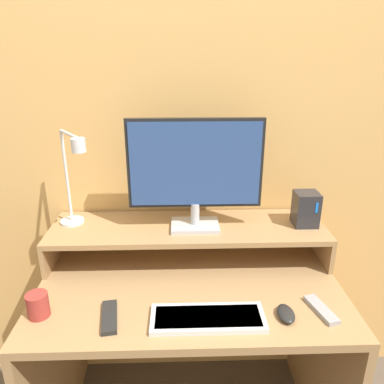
# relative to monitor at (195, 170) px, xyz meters

# --- Properties ---
(wall_back) EXTENTS (6.00, 0.05, 2.50)m
(wall_back) POSITION_rel_monitor_xyz_m (-0.03, 0.21, 0.09)
(wall_back) COLOR #E5AD60
(wall_back) RESTS_ON ground_plane
(desk) EXTENTS (1.15, 0.70, 0.76)m
(desk) POSITION_rel_monitor_xyz_m (-0.03, -0.17, -0.63)
(desk) COLOR #A87F51
(desk) RESTS_ON ground_plane
(monitor_shelf) EXTENTS (1.15, 0.32, 0.15)m
(monitor_shelf) POSITION_rel_monitor_xyz_m (-0.03, 0.02, -0.27)
(monitor_shelf) COLOR #A87F51
(monitor_shelf) RESTS_ON desk
(monitor) EXTENTS (0.53, 0.14, 0.45)m
(monitor) POSITION_rel_monitor_xyz_m (0.00, 0.00, 0.00)
(monitor) COLOR #BCBCC1
(monitor) RESTS_ON monitor_shelf
(desk_lamp) EXTENTS (0.18, 0.22, 0.40)m
(desk_lamp) POSITION_rel_monitor_xyz_m (-0.48, -0.00, -0.03)
(desk_lamp) COLOR silver
(desk_lamp) RESTS_ON monitor_shelf
(router_dock) EXTENTS (0.10, 0.10, 0.14)m
(router_dock) POSITION_rel_monitor_xyz_m (0.46, 0.01, -0.18)
(router_dock) COLOR #28282D
(router_dock) RESTS_ON monitor_shelf
(keyboard) EXTENTS (0.38, 0.14, 0.02)m
(keyboard) POSITION_rel_monitor_xyz_m (0.03, -0.40, -0.39)
(keyboard) COLOR silver
(keyboard) RESTS_ON desk
(mouse) EXTENTS (0.06, 0.10, 0.03)m
(mouse) POSITION_rel_monitor_xyz_m (0.29, -0.39, -0.39)
(mouse) COLOR black
(mouse) RESTS_ON desk
(remote_control) EXTENTS (0.07, 0.17, 0.02)m
(remote_control) POSITION_rel_monitor_xyz_m (-0.30, -0.38, -0.39)
(remote_control) COLOR black
(remote_control) RESTS_ON desk
(remote_secondary) EXTENTS (0.08, 0.16, 0.02)m
(remote_secondary) POSITION_rel_monitor_xyz_m (0.42, -0.36, -0.39)
(remote_secondary) COLOR #99999E
(remote_secondary) RESTS_ON desk
(mug) EXTENTS (0.07, 0.07, 0.08)m
(mug) POSITION_rel_monitor_xyz_m (-0.54, -0.35, -0.36)
(mug) COLOR #9E332D
(mug) RESTS_ON desk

